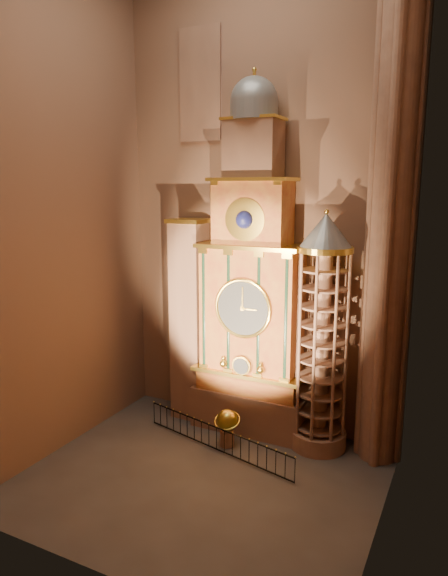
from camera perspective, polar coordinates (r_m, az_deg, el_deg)
The scene contains 11 objects.
floor at distance 22.42m, azimuth -2.48°, elevation -20.35°, with size 14.00×14.00×0.00m, color #383330.
wall_back at distance 24.54m, azimuth 4.17°, elevation 9.46°, with size 22.00×22.00×0.00m, color brown.
wall_left at distance 23.35m, azimuth -18.12°, elevation 8.86°, with size 22.00×22.00×0.00m, color brown.
wall_right at distance 16.87m, azimuth 18.72°, elevation 8.14°, with size 22.00×22.00×0.00m, color brown.
astronomical_clock at distance 24.11m, azimuth 3.09°, elevation -0.92°, with size 5.60×2.41×16.70m.
portrait_tower at distance 25.97m, azimuth -3.84°, elevation -3.51°, with size 1.80×1.60×10.20m.
stair_turret at distance 23.09m, azimuth 10.82°, elevation -5.26°, with size 2.50×2.50×10.80m.
gothic_pier at distance 21.94m, azimuth 18.21°, elevation 8.74°, with size 2.04×2.04×22.00m.
stained_glass_window at distance 26.28m, azimuth -2.68°, elevation 21.64°, with size 2.20×0.14×5.20m.
celestial_globe at distance 24.27m, azimuth 0.35°, elevation -14.92°, with size 1.28×1.21×1.74m.
iron_railing at distance 24.03m, azimuth -0.84°, elevation -16.39°, with size 8.06×2.02×1.11m.
Camera 1 is at (9.31, -16.69, 11.72)m, focal length 32.00 mm.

